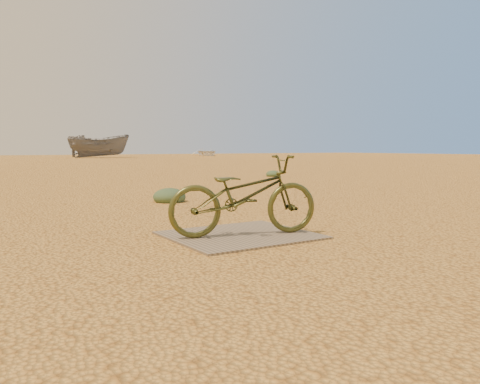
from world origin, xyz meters
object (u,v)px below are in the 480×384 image
bicycle (244,195)px  boat_mid_right (99,146)px  plywood_board (240,235)px  boat_far_right (207,152)px

bicycle → boat_mid_right: (9.64, 39.85, 0.65)m
plywood_board → boat_far_right: (23.18, 43.86, 0.42)m
bicycle → boat_far_right: bearing=-13.1°
plywood_board → boat_mid_right: bearing=76.4°
boat_far_right → bicycle: bearing=-105.1°
bicycle → plywood_board: bearing=26.2°
boat_far_right → plywood_board: bearing=-105.1°
boat_far_right → boat_mid_right: bearing=-150.5°
plywood_board → boat_far_right: bearing=62.1°
boat_mid_right → boat_far_right: boat_mid_right is taller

